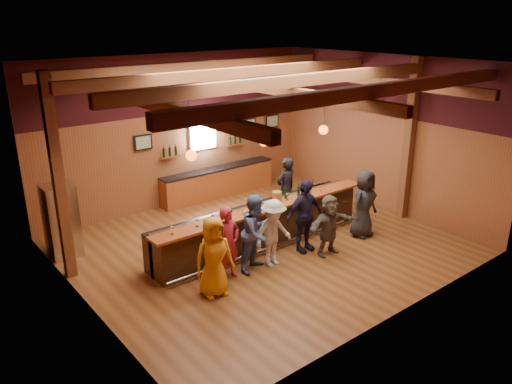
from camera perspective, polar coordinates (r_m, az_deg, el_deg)
room at (r=11.73m, az=0.75°, el=8.29°), size 9.04×9.00×4.52m
bar_counter at (r=12.62m, az=0.49°, el=-3.71°), size 6.30×1.07×1.11m
back_bar_cabinet at (r=15.98m, az=-4.29°, el=1.16°), size 4.00×0.52×0.95m
window at (r=15.52m, az=-6.13°, el=6.59°), size 0.95×0.09×0.95m
framed_pictures at (r=15.97m, az=-3.49°, el=7.22°), size 5.35×0.05×0.45m
wine_shelves at (r=15.57m, az=-5.95°, el=5.01°), size 3.00×0.18×0.30m
pendant_lights at (r=11.80m, az=0.91°, el=5.84°), size 4.24×0.24×1.37m
stainless_fridge at (r=12.74m, az=-21.38°, el=-3.05°), size 0.70×0.70×1.80m
customer_orange at (r=10.29m, az=-4.84°, el=-7.39°), size 0.92×0.68×1.71m
customer_redvest at (r=10.87m, az=-3.19°, el=-5.89°), size 0.67×0.49×1.68m
customer_denim at (r=11.23m, az=0.04°, el=-4.66°), size 1.05×0.93×1.80m
customer_white at (r=11.43m, az=1.96°, el=-4.72°), size 1.07×0.64×1.62m
customer_navy at (r=12.14m, az=5.54°, el=-2.73°), size 1.09×0.49×1.84m
customer_brown at (r=12.10m, az=8.35°, el=-3.77°), size 1.43×0.53×1.51m
customer_dark at (r=13.23m, az=12.22°, el=-1.30°), size 0.93×0.66×1.79m
bartender at (r=13.96m, az=3.43°, el=0.34°), size 0.70×0.49×1.83m
ice_bucket at (r=12.44m, az=2.42°, el=-0.52°), size 0.24×0.24×0.26m
bottle_a at (r=12.65m, az=3.43°, el=-0.16°), size 0.07×0.07×0.34m
bottle_b at (r=12.82m, az=4.89°, el=0.06°), size 0.07×0.07×0.34m
glass_a at (r=10.75m, az=-9.60°, el=-4.10°), size 0.08×0.08×0.19m
glass_b at (r=11.05m, az=-6.77°, el=-3.31°), size 0.08×0.08×0.18m
glass_c at (r=11.25m, az=-5.01°, el=-2.79°), size 0.08×0.08×0.19m
glass_d at (r=11.64m, az=-1.51°, el=-2.03°), size 0.07×0.07×0.16m
glass_e at (r=11.98m, az=0.89°, el=-1.30°), size 0.08×0.08×0.19m
glass_f at (r=12.56m, az=3.62°, el=-0.32°), size 0.08×0.08×0.19m
glass_g at (r=13.15m, az=6.30°, el=0.46°), size 0.08×0.08×0.17m
glass_h at (r=13.29m, az=7.46°, el=0.59°), size 0.07×0.07×0.16m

